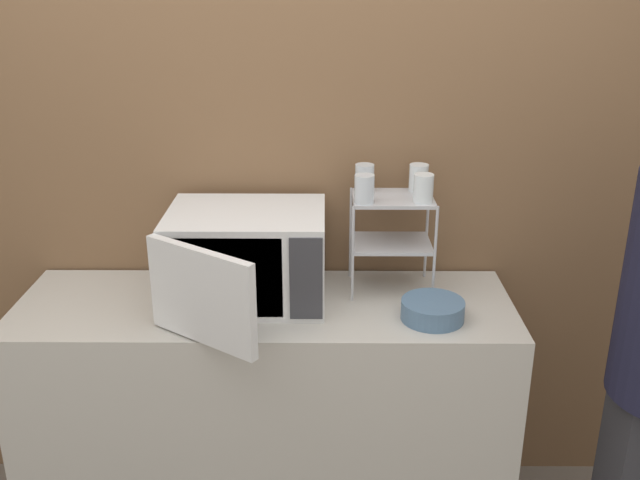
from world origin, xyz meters
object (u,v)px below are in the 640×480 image
object	(u,v)px
bowl	(433,310)
microwave	(245,257)
glass_front_right	(423,188)
glass_back_left	(365,178)
dish_rack	(392,223)
glass_front_left	(364,189)
glass_back_right	(419,178)

from	to	relation	value
bowl	microwave	bearing A→B (deg)	166.97
glass_front_right	glass_back_left	bearing A→B (deg)	146.99
microwave	bowl	xyz separation A→B (m)	(0.62, -0.14, -0.13)
dish_rack	glass_front_left	distance (m)	0.19
glass_back_right	dish_rack	bearing A→B (deg)	-144.40
dish_rack	microwave	bearing A→B (deg)	-168.98
microwave	glass_front_right	xyz separation A→B (m)	(0.59, 0.04, 0.23)
glass_back_right	glass_front_right	world-z (taller)	same
glass_back_right	glass_back_left	bearing A→B (deg)	-179.62
dish_rack	bowl	world-z (taller)	dish_rack
glass_front_left	glass_back_left	world-z (taller)	same
glass_back_left	dish_rack	bearing A→B (deg)	-34.78
microwave	glass_back_right	bearing A→B (deg)	15.45
glass_front_left	glass_back_right	size ratio (longest dim) A/B	1.00
microwave	bowl	world-z (taller)	microwave
bowl	glass_back_right	bearing A→B (deg)	94.71
microwave	dish_rack	world-z (taller)	dish_rack
microwave	glass_back_right	distance (m)	0.66
glass_back_right	glass_front_right	bearing A→B (deg)	-89.53
glass_back_left	microwave	bearing A→B (deg)	-158.16
microwave	glass_front_right	distance (m)	0.64
microwave	dish_rack	size ratio (longest dim) A/B	1.92
microwave	bowl	size ratio (longest dim) A/B	3.19
glass_front_left	glass_back_right	distance (m)	0.24
dish_rack	glass_front_right	xyz separation A→B (m)	(0.09, -0.06, 0.14)
glass_back_right	microwave	bearing A→B (deg)	-164.55
dish_rack	glass_back_left	xyz separation A→B (m)	(-0.09, 0.07, 0.14)
microwave	glass_back_left	size ratio (longest dim) A/B	6.90
microwave	glass_back_left	bearing A→B (deg)	21.84
dish_rack	glass_back_right	world-z (taller)	glass_back_right
glass_back_left	glass_front_right	bearing A→B (deg)	-33.01
glass_back_right	glass_front_right	xyz separation A→B (m)	(0.00, -0.12, 0.00)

